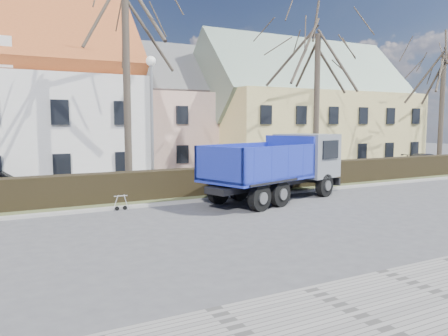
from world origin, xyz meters
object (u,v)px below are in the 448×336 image
streetlight (152,126)px  parked_car_b (427,161)px  cart_frame (116,202)px  dump_truck (271,167)px

streetlight → parked_car_b: 23.69m
streetlight → cart_frame: 4.73m
streetlight → parked_car_b: streetlight is taller
dump_truck → streetlight: 6.01m
cart_frame → parked_car_b: size_ratio=0.19×
streetlight → parked_car_b: size_ratio=1.69×
cart_frame → dump_truck: bearing=-8.5°
dump_truck → streetlight: (-4.39, 3.67, 1.83)m
cart_frame → parked_car_b: (25.85, 5.27, 0.24)m
dump_truck → parked_car_b: 20.02m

